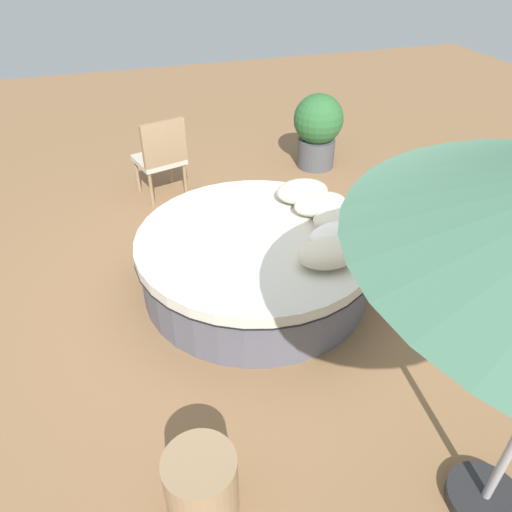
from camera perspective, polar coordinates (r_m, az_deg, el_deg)
name	(u,v)px	position (r m, az deg, el deg)	size (l,w,h in m)	color
ground_plane	(256,285)	(4.54, 0.00, -3.43)	(16.00, 16.00, 0.00)	olive
round_bed	(256,260)	(4.36, 0.00, -0.52)	(2.12, 2.12, 0.56)	#595966
throw_pillow_0	(328,253)	(3.86, 8.53, 0.33)	(0.51, 0.35, 0.20)	beige
throw_pillow_1	(339,235)	(4.07, 9.81, 2.44)	(0.53, 0.29, 0.21)	white
throw_pillow_2	(342,218)	(4.33, 10.09, 4.48)	(0.53, 0.31, 0.21)	beige
throw_pillow_3	(320,204)	(4.51, 7.60, 6.09)	(0.50, 0.31, 0.20)	beige
throw_pillow_4	(302,191)	(4.72, 5.50, 7.62)	(0.51, 0.39, 0.20)	beige
patio_chair	(161,154)	(5.83, -11.13, 11.77)	(0.64, 0.62, 0.98)	#997A56
planter	(318,128)	(6.59, 7.32, 14.78)	(0.65, 0.65, 0.98)	#4C4C51
side_table	(202,486)	(3.01, -6.46, -25.39)	(0.42, 0.42, 0.48)	#997A56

